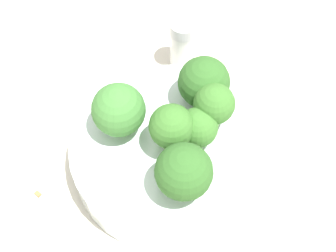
% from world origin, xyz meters
% --- Properties ---
extents(ground_plane, '(3.00, 3.00, 0.00)m').
position_xyz_m(ground_plane, '(0.00, 0.00, 0.00)').
color(ground_plane, beige).
extents(bowl, '(0.20, 0.20, 0.05)m').
position_xyz_m(bowl, '(0.00, 0.00, 0.02)').
color(bowl, silver).
rests_on(bowl, ground_plane).
extents(broccoli_floret_0, '(0.04, 0.04, 0.06)m').
position_xyz_m(broccoli_floret_0, '(-0.05, 0.01, 0.08)').
color(broccoli_floret_0, '#84AD66').
rests_on(broccoli_floret_0, bowl).
extents(broccoli_floret_1, '(0.05, 0.05, 0.06)m').
position_xyz_m(broccoli_floret_1, '(0.02, 0.05, 0.08)').
color(broccoli_floret_1, '#8EB770').
rests_on(broccoli_floret_1, bowl).
extents(broccoli_floret_2, '(0.04, 0.04, 0.05)m').
position_xyz_m(broccoli_floret_2, '(-0.02, 0.02, 0.07)').
color(broccoli_floret_2, '#84AD66').
rests_on(broccoli_floret_2, bowl).
extents(broccoli_floret_3, '(0.05, 0.05, 0.06)m').
position_xyz_m(broccoli_floret_3, '(0.03, -0.04, 0.08)').
color(broccoli_floret_3, '#84AD66').
rests_on(broccoli_floret_3, bowl).
extents(broccoli_floret_4, '(0.05, 0.05, 0.06)m').
position_xyz_m(broccoli_floret_4, '(-0.06, -0.02, 0.08)').
color(broccoli_floret_4, '#8EB770').
rests_on(broccoli_floret_4, bowl).
extents(broccoli_floret_5, '(0.04, 0.04, 0.06)m').
position_xyz_m(broccoli_floret_5, '(0.00, 0.01, 0.08)').
color(broccoli_floret_5, '#84AD66').
rests_on(broccoli_floret_5, bowl).
extents(pepper_shaker, '(0.03, 0.03, 0.07)m').
position_xyz_m(pepper_shaker, '(-0.10, -0.10, 0.03)').
color(pepper_shaker, silver).
rests_on(pepper_shaker, ground_plane).
extents(almond_crumb_0, '(0.01, 0.01, 0.01)m').
position_xyz_m(almond_crumb_0, '(0.13, -0.06, 0.00)').
color(almond_crumb_0, olive).
rests_on(almond_crumb_0, ground_plane).
extents(almond_crumb_1, '(0.01, 0.01, 0.01)m').
position_xyz_m(almond_crumb_1, '(-0.12, -0.10, 0.00)').
color(almond_crumb_1, olive).
rests_on(almond_crumb_1, ground_plane).
extents(almond_crumb_2, '(0.01, 0.01, 0.01)m').
position_xyz_m(almond_crumb_2, '(-0.06, -0.11, 0.00)').
color(almond_crumb_2, tan).
rests_on(almond_crumb_2, ground_plane).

